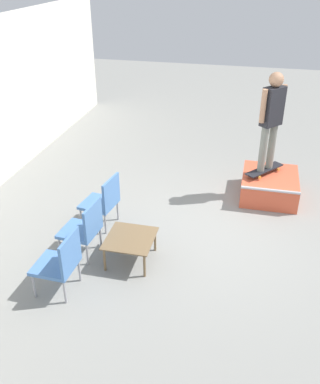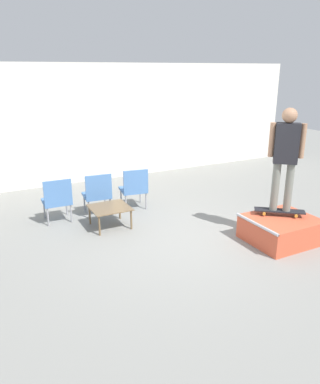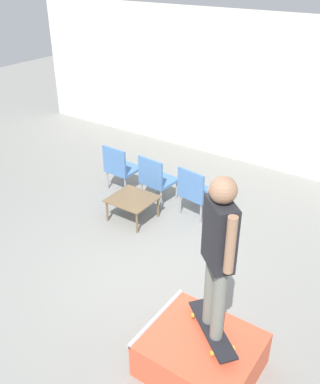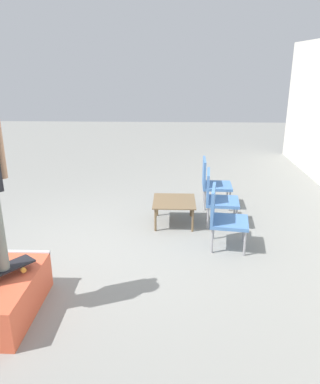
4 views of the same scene
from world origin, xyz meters
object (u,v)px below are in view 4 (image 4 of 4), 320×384
object	(u,v)px
patio_chair_right	(223,216)
coffee_table	(174,203)
patio_chair_center	(217,196)
patio_chair_left	(212,181)

from	to	relation	value
patio_chair_right	coffee_table	bearing A→B (deg)	48.73
coffee_table	patio_chair_right	size ratio (longest dim) A/B	0.81
coffee_table	patio_chair_center	xyz separation A→B (m)	(-0.01, 0.68, 0.13)
patio_chair_center	coffee_table	bearing A→B (deg)	95.93
patio_chair_center	patio_chair_right	bearing A→B (deg)	-174.75
patio_chair_left	patio_chair_center	distance (m)	0.80
patio_chair_right	patio_chair_left	bearing A→B (deg)	8.26
patio_chair_left	patio_chair_right	size ratio (longest dim) A/B	1.00
coffee_table	patio_chair_left	bearing A→B (deg)	140.13
coffee_table	patio_chair_right	xyz separation A→B (m)	(0.80, 0.68, 0.13)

